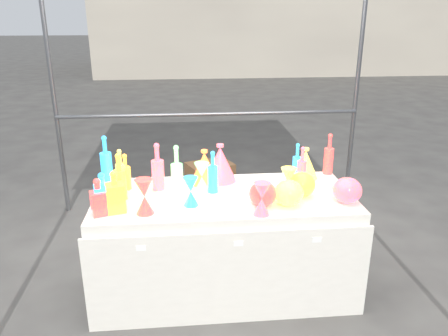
{
  "coord_description": "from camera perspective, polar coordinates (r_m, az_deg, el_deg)",
  "views": [
    {
      "loc": [
        -0.27,
        -2.81,
        1.96
      ],
      "look_at": [
        0.0,
        0.0,
        0.95
      ],
      "focal_mm": 35.0,
      "sensor_mm": 36.0,
      "label": 1
    }
  ],
  "objects": [
    {
      "name": "ground",
      "position": [
        3.43,
        0.0,
        -15.12
      ],
      "size": [
        80.0,
        80.0,
        0.0
      ],
      "primitive_type": "plane",
      "color": "#63615C",
      "rests_on": "ground"
    },
    {
      "name": "display_table",
      "position": [
        3.22,
        0.02,
        -9.74
      ],
      "size": [
        1.84,
        0.83,
        0.75
      ],
      "color": "silver",
      "rests_on": "ground"
    },
    {
      "name": "cardboard_box_closed",
      "position": [
        4.98,
        -1.83,
        -1.31
      ],
      "size": [
        0.58,
        0.51,
        0.35
      ],
      "primitive_type": "cube",
      "rotation": [
        0.0,
        0.0,
        0.39
      ],
      "color": "#A6734B",
      "rests_on": "ground"
    },
    {
      "name": "cardboard_box_flat",
      "position": [
        5.11,
        -2.49,
        -2.53
      ],
      "size": [
        0.78,
        0.66,
        0.06
      ],
      "primitive_type": "cube",
      "rotation": [
        0.0,
        0.0,
        0.3
      ],
      "color": "#A6734B",
      "rests_on": "ground"
    },
    {
      "name": "bottle_0",
      "position": [
        3.2,
        -12.72,
        -0.46
      ],
      "size": [
        0.09,
        0.09,
        0.27
      ],
      "primitive_type": null,
      "rotation": [
        0.0,
        0.0,
        -0.41
      ],
      "color": "red",
      "rests_on": "display_table"
    },
    {
      "name": "bottle_1",
      "position": [
        3.35,
        -15.17,
        1.14
      ],
      "size": [
        0.11,
        0.11,
        0.36
      ],
      "primitive_type": null,
      "rotation": [
        0.0,
        0.0,
        -0.38
      ],
      "color": "green",
      "rests_on": "display_table"
    },
    {
      "name": "bottle_3",
      "position": [
        3.14,
        -8.66,
        0.19
      ],
      "size": [
        0.1,
        0.1,
        0.35
      ],
      "primitive_type": null,
      "rotation": [
        0.0,
        0.0,
        0.14
      ],
      "color": "#2020BB",
      "rests_on": "display_table"
    },
    {
      "name": "bottle_4",
      "position": [
        3.19,
        -13.35,
        -0.21
      ],
      "size": [
        0.09,
        0.09,
        0.3
      ],
      "primitive_type": null,
      "rotation": [
        0.0,
        0.0,
        -0.21
      ],
      "color": "#126F71",
      "rests_on": "display_table"
    },
    {
      "name": "bottle_5",
      "position": [
        2.99,
        -6.18,
        -0.44
      ],
      "size": [
        0.1,
        0.1,
        0.37
      ],
      "primitive_type": null,
      "rotation": [
        0.0,
        0.0,
        -0.29
      ],
      "color": "#D72BC9",
      "rests_on": "display_table"
    },
    {
      "name": "bottle_6",
      "position": [
        3.02,
        -13.48,
        -1.09
      ],
      "size": [
        0.09,
        0.09,
        0.33
      ],
      "primitive_type": null,
      "rotation": [
        0.0,
        0.0,
        -0.02
      ],
      "color": "red",
      "rests_on": "display_table"
    },
    {
      "name": "bottle_7",
      "position": [
        3.06,
        -1.47,
        -0.5
      ],
      "size": [
        0.09,
        0.09,
        0.31
      ],
      "primitive_type": null,
      "rotation": [
        0.0,
        0.0,
        0.21
      ],
      "color": "green",
      "rests_on": "display_table"
    },
    {
      "name": "decanter_0",
      "position": [
        2.85,
        -14.06,
        -2.99
      ],
      "size": [
        0.14,
        0.14,
        0.28
      ],
      "primitive_type": null,
      "rotation": [
        0.0,
        0.0,
        0.26
      ],
      "color": "red",
      "rests_on": "display_table"
    },
    {
      "name": "decanter_1",
      "position": [
        2.84,
        -16.1,
        -3.63
      ],
      "size": [
        0.12,
        0.12,
        0.24
      ],
      "primitive_type": null,
      "rotation": [
        0.0,
        0.0,
        0.35
      ],
      "color": "orange",
      "rests_on": "display_table"
    },
    {
      "name": "decanter_2",
      "position": [
        2.87,
        -15.54,
        -3.08
      ],
      "size": [
        0.13,
        0.13,
        0.27
      ],
      "primitive_type": null,
      "rotation": [
        0.0,
        0.0,
        0.23
      ],
      "color": "green",
      "rests_on": "display_table"
    },
    {
      "name": "hourglass_0",
      "position": [
        2.79,
        -10.36,
        -3.7
      ],
      "size": [
        0.15,
        0.15,
        0.23
      ],
      "primitive_type": null,
      "rotation": [
        0.0,
        0.0,
        0.4
      ],
      "color": "orange",
      "rests_on": "display_table"
    },
    {
      "name": "hourglass_1",
      "position": [
        2.74,
        4.96,
        -4.02
      ],
      "size": [
        0.14,
        0.14,
        0.21
      ],
      "primitive_type": null,
      "rotation": [
        0.0,
        0.0,
        -0.39
      ],
      "color": "#2020BB",
      "rests_on": "display_table"
    },
    {
      "name": "hourglass_2",
      "position": [
        3.01,
        8.38,
        -1.97
      ],
      "size": [
        0.12,
        0.12,
        0.22
      ],
      "primitive_type": null,
      "rotation": [
        0.0,
        0.0,
        0.13
      ],
      "color": "#126F71",
      "rests_on": "display_table"
    },
    {
      "name": "hourglass_3",
      "position": [
        3.1,
        -2.92,
        -1.16
      ],
      "size": [
        0.13,
        0.13,
        0.21
      ],
      "primitive_type": null,
      "rotation": [
        0.0,
        0.0,
        0.33
      ],
      "color": "#D72BC9",
      "rests_on": "display_table"
    },
    {
      "name": "hourglass_5",
      "position": [
        2.87,
        -4.36,
        -3.08
      ],
      "size": [
        0.12,
        0.12,
        0.2
      ],
      "primitive_type": null,
      "rotation": [
        0.0,
        0.0,
        0.26
      ],
      "color": "green",
      "rests_on": "display_table"
    },
    {
      "name": "globe_0",
      "position": [
        3.06,
        10.08,
        -2.32
      ],
      "size": [
        0.22,
        0.22,
        0.15
      ],
      "primitive_type": null,
      "rotation": [
        0.0,
        0.0,
        0.19
      ],
      "color": "red",
      "rests_on": "display_table"
    },
    {
      "name": "globe_1",
      "position": [
        2.9,
        8.45,
        -3.45
      ],
      "size": [
        0.23,
        0.23,
        0.16
      ],
      "primitive_type": null,
      "rotation": [
        0.0,
        0.0,
        0.19
      ],
      "color": "#126F71",
      "rests_on": "display_table"
    },
    {
      "name": "globe_2",
      "position": [
        2.89,
        5.11,
        -3.53
      ],
      "size": [
        0.24,
        0.24,
        0.15
      ],
      "primitive_type": null,
      "rotation": [
        0.0,
        0.0,
        0.41
      ],
      "color": "orange",
      "rests_on": "display_table"
    },
    {
      "name": "globe_3",
      "position": [
        3.03,
        15.76,
        -3.01
      ],
      "size": [
        0.21,
        0.21,
        0.16
      ],
      "primitive_type": null,
      "rotation": [
        0.0,
        0.0,
        0.1
      ],
      "color": "#2020BB",
      "rests_on": "display_table"
    },
    {
      "name": "lampshade_0",
      "position": [
        3.24,
        -2.56,
        0.2
      ],
      "size": [
        0.23,
        0.23,
        0.26
      ],
      "primitive_type": null,
      "rotation": [
        0.0,
        0.0,
        -0.08
      ],
      "color": "yellow",
      "rests_on": "display_table"
    },
    {
      "name": "lampshade_2",
      "position": [
        3.27,
        -0.51,
        0.71
      ],
      "size": [
        0.28,
        0.28,
        0.29
      ],
      "primitive_type": null,
      "rotation": [
        0.0,
        0.0,
        -0.17
      ],
      "color": "#2020BB",
      "rests_on": "display_table"
    },
    {
      "name": "lampshade_3",
      "position": [
        3.4,
        10.58,
        0.66
      ],
      "size": [
        0.21,
        0.21,
        0.24
      ],
      "primitive_type": null,
      "rotation": [
        0.0,
        0.0,
        -0.02
      ],
      "color": "#126F71",
      "rests_on": "display_table"
    },
    {
      "name": "bottle_8",
      "position": [
        3.32,
        9.5,
        0.76
      ],
      "size": [
        0.08,
        0.08,
        0.3
      ],
      "primitive_type": null,
      "rotation": [
        0.0,
        0.0,
        -0.35
      ],
      "color": "green",
      "rests_on": "display_table"
    },
    {
      "name": "bottle_9",
      "position": [
        3.51,
        13.54,
        1.8
      ],
      "size": [
        0.09,
        0.09,
        0.33
      ],
      "primitive_type": null,
      "rotation": [
        0.0,
        0.0,
        -0.2
      ],
      "color": "orange",
      "rests_on": "display_table"
    },
    {
      "name": "bottle_10",
      "position": [
        3.22,
        10.14,
        0.2
      ],
      "size": [
        0.08,
        0.08,
        0.3
      ],
      "primitive_type": null,
      "rotation": [
        0.0,
        0.0,
        -0.3
      ],
      "color": "#2020BB",
      "rests_on": "display_table"
    }
  ]
}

